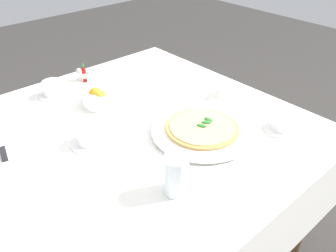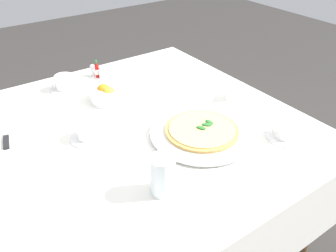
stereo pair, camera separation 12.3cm
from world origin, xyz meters
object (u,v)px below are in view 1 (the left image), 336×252
(pizza_plate, at_px, (202,131))
(coffee_cup_back_corner, at_px, (88,137))
(napkin_folded, at_px, (3,150))
(pepper_shaker, at_px, (90,77))
(citrus_bowl, at_px, (100,98))
(pizza, at_px, (202,127))
(hot_sauce_bottle, at_px, (84,74))
(salt_shaker, at_px, (79,75))
(dinner_knife, at_px, (2,146))
(menu_card, at_px, (222,88))
(coffee_cup_left_edge, at_px, (282,122))
(coffee_cup_far_right, at_px, (53,89))
(water_glass_far_left, at_px, (176,177))

(pizza_plate, distance_m, coffee_cup_back_corner, 0.39)
(napkin_folded, relative_size, pepper_shaker, 4.39)
(napkin_folded, bearing_deg, citrus_bowl, -65.91)
(pizza, relative_size, pepper_shaker, 4.56)
(hot_sauce_bottle, xyz_separation_m, salt_shaker, (0.03, 0.01, -0.01))
(dinner_knife, bearing_deg, coffee_cup_back_corner, -109.51)
(salt_shaker, bearing_deg, dinner_knife, 124.11)
(menu_card, bearing_deg, hot_sauce_bottle, 97.49)
(coffee_cup_left_edge, distance_m, pepper_shaker, 0.85)
(pizza_plate, bearing_deg, napkin_folded, 57.66)
(coffee_cup_far_right, xyz_separation_m, napkin_folded, (-0.25, 0.30, -0.02))
(pizza_plate, height_order, napkin_folded, napkin_folded)
(hot_sauce_bottle, bearing_deg, pizza_plate, -171.87)
(coffee_cup_far_right, height_order, hot_sauce_bottle, hot_sauce_bottle)
(coffee_cup_far_right, height_order, menu_card, coffee_cup_far_right)
(coffee_cup_back_corner, height_order, salt_shaker, coffee_cup_back_corner)
(coffee_cup_far_right, distance_m, pepper_shaker, 0.18)
(coffee_cup_left_edge, height_order, salt_shaker, coffee_cup_left_edge)
(salt_shaker, relative_size, menu_card, 0.70)
(coffee_cup_back_corner, bearing_deg, pepper_shaker, -31.54)
(pizza_plate, xyz_separation_m, napkin_folded, (0.36, 0.56, -0.00))
(pizza, xyz_separation_m, water_glass_far_left, (-0.15, 0.27, 0.03))
(coffee_cup_far_right, height_order, napkin_folded, coffee_cup_far_right)
(dinner_knife, bearing_deg, menu_card, -91.42)
(citrus_bowl, bearing_deg, dinner_knife, 98.18)
(water_glass_far_left, distance_m, pepper_shaker, 0.79)
(pizza, bearing_deg, coffee_cup_left_edge, -126.50)
(coffee_cup_far_right, bearing_deg, citrus_bowl, -149.91)
(pizza_plate, xyz_separation_m, dinner_knife, (0.36, 0.56, 0.01))
(hot_sauce_bottle, height_order, salt_shaker, hot_sauce_bottle)
(coffee_cup_back_corner, distance_m, napkin_folded, 0.28)
(dinner_knife, bearing_deg, coffee_cup_left_edge, -110.99)
(coffee_cup_left_edge, bearing_deg, menu_card, -7.80)
(coffee_cup_back_corner, relative_size, salt_shaker, 2.36)
(napkin_folded, relative_size, salt_shaker, 4.39)
(pizza, bearing_deg, menu_card, -61.45)
(hot_sauce_bottle, bearing_deg, water_glass_far_left, 167.66)
(coffee_cup_back_corner, xyz_separation_m, dinner_knife, (0.15, 0.23, -0.00))
(pizza_plate, bearing_deg, salt_shaker, 8.63)
(pizza_plate, xyz_separation_m, water_glass_far_left, (-0.15, 0.27, 0.04))
(coffee_cup_left_edge, xyz_separation_m, pepper_shaker, (0.79, 0.31, -0.01))
(coffee_cup_back_corner, bearing_deg, citrus_bowl, -40.96)
(pepper_shaker, bearing_deg, coffee_cup_back_corner, 148.46)
(napkin_folded, distance_m, dinner_knife, 0.01)
(pizza, height_order, hot_sauce_bottle, hot_sauce_bottle)
(pizza, bearing_deg, pizza_plate, 103.52)
(pizza, bearing_deg, coffee_cup_back_corner, 57.25)
(coffee_cup_left_edge, bearing_deg, dinner_knife, 56.27)
(water_glass_far_left, height_order, hot_sauce_bottle, water_glass_far_left)
(dinner_knife, xyz_separation_m, pepper_shaker, (0.26, -0.48, 0.00))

